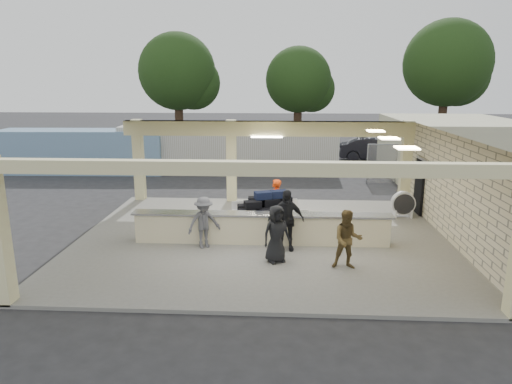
# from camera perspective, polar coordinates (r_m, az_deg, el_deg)

# --- Properties ---
(ground) EXTENTS (120.00, 120.00, 0.00)m
(ground) POSITION_cam_1_polar(r_m,az_deg,el_deg) (15.16, 0.74, -6.05)
(ground) COLOR #252527
(ground) RESTS_ON ground
(pavilion) EXTENTS (12.01, 10.00, 3.55)m
(pavilion) POSITION_cam_1_polar(r_m,az_deg,el_deg) (15.39, 1.65, -0.49)
(pavilion) COLOR slate
(pavilion) RESTS_ON ground
(baggage_counter) EXTENTS (8.20, 0.58, 0.98)m
(baggage_counter) POSITION_cam_1_polar(r_m,az_deg,el_deg) (14.50, 0.67, -4.54)
(baggage_counter) COLOR beige
(baggage_counter) RESTS_ON pavilion
(luggage_cart) EXTENTS (2.62, 1.93, 1.38)m
(luggage_cart) POSITION_cam_1_polar(r_m,az_deg,el_deg) (15.60, 1.44, -2.22)
(luggage_cart) COLOR silver
(luggage_cart) RESTS_ON pavilion
(drum_fan) EXTENTS (0.88, 0.49, 0.97)m
(drum_fan) POSITION_cam_1_polar(r_m,az_deg,el_deg) (18.09, 17.91, -1.38)
(drum_fan) COLOR silver
(drum_fan) RESTS_ON pavilion
(baggage_handler) EXTENTS (0.51, 0.69, 1.70)m
(baggage_handler) POSITION_cam_1_polar(r_m,az_deg,el_deg) (16.03, 2.42, -1.38)
(baggage_handler) COLOR #EE3E0C
(baggage_handler) RESTS_ON pavilion
(passenger_a) EXTENTS (0.82, 0.38, 1.66)m
(passenger_a) POSITION_cam_1_polar(r_m,az_deg,el_deg) (12.72, 11.37, -5.85)
(passenger_a) COLOR brown
(passenger_a) RESTS_ON pavilion
(passenger_b) EXTENTS (1.16, 0.57, 1.89)m
(passenger_b) POSITION_cam_1_polar(r_m,az_deg,el_deg) (13.81, 3.76, -3.51)
(passenger_b) COLOR black
(passenger_b) RESTS_ON pavilion
(passenger_c) EXTENTS (1.08, 0.84, 1.61)m
(passenger_c) POSITION_cam_1_polar(r_m,az_deg,el_deg) (14.11, -6.53, -3.80)
(passenger_c) COLOR #4F4F55
(passenger_c) RESTS_ON pavilion
(passenger_d) EXTENTS (0.87, 0.67, 1.66)m
(passenger_d) POSITION_cam_1_polar(r_m,az_deg,el_deg) (12.94, 2.56, -5.24)
(passenger_d) COLOR black
(passenger_d) RESTS_ON pavilion
(car_white_a) EXTENTS (4.86, 2.87, 1.31)m
(car_white_a) POSITION_cam_1_polar(r_m,az_deg,el_deg) (28.45, 21.64, 3.73)
(car_white_a) COLOR silver
(car_white_a) RESTS_ON ground
(car_white_b) EXTENTS (4.78, 1.87, 1.50)m
(car_white_b) POSITION_cam_1_polar(r_m,az_deg,el_deg) (30.93, 27.14, 4.10)
(car_white_b) COLOR silver
(car_white_b) RESTS_ON ground
(car_dark) EXTENTS (4.84, 2.31, 1.55)m
(car_dark) POSITION_cam_1_polar(r_m,az_deg,el_deg) (30.75, 14.74, 5.17)
(car_dark) COLOR black
(car_dark) RESTS_ON ground
(container_white) EXTENTS (12.35, 3.13, 2.65)m
(container_white) POSITION_cam_1_polar(r_m,az_deg,el_deg) (26.44, -3.33, 5.46)
(container_white) COLOR silver
(container_white) RESTS_ON ground
(container_blue) EXTENTS (9.41, 2.58, 2.43)m
(container_blue) POSITION_cam_1_polar(r_m,az_deg,el_deg) (27.89, -20.85, 4.79)
(container_blue) COLOR #6984A9
(container_blue) RESTS_ON ground
(fence) EXTENTS (12.06, 0.06, 2.03)m
(fence) POSITION_cam_1_polar(r_m,az_deg,el_deg) (25.80, 26.95, 3.16)
(fence) COLOR gray
(fence) RESTS_ON ground
(tree_left) EXTENTS (6.60, 6.30, 9.00)m
(tree_left) POSITION_cam_1_polar(r_m,az_deg,el_deg) (39.29, -9.28, 14.27)
(tree_left) COLOR #382619
(tree_left) RESTS_ON ground
(tree_mid) EXTENTS (6.00, 5.60, 8.00)m
(tree_mid) POSITION_cam_1_polar(r_m,az_deg,el_deg) (40.45, 5.77, 13.47)
(tree_mid) COLOR #382619
(tree_mid) RESTS_ON ground
(tree_right) EXTENTS (7.20, 7.00, 10.00)m
(tree_right) POSITION_cam_1_polar(r_m,az_deg,el_deg) (41.74, 23.11, 14.20)
(tree_right) COLOR #382619
(tree_right) RESTS_ON ground
(adjacent_building) EXTENTS (6.00, 8.00, 3.20)m
(adjacent_building) POSITION_cam_1_polar(r_m,az_deg,el_deg) (26.08, 23.20, 4.87)
(adjacent_building) COLOR beige
(adjacent_building) RESTS_ON ground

